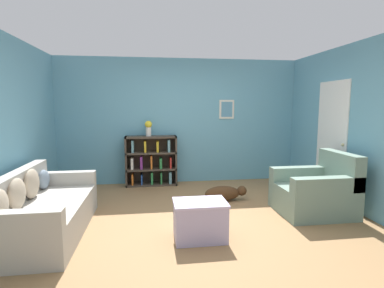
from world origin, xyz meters
name	(u,v)px	position (x,y,z in m)	size (l,w,h in m)	color
ground_plane	(196,220)	(0.00, 0.00, 0.00)	(14.00, 14.00, 0.00)	#997047
wall_back	(180,121)	(0.00, 2.25, 1.30)	(5.60, 0.13, 2.60)	#609EB7
wall_right	(363,128)	(2.55, 0.02, 1.29)	(0.16, 5.00, 2.60)	#609EB7
couch	(42,211)	(-2.01, -0.20, 0.30)	(0.90, 1.92, 0.81)	#ADA89E
bookshelf	(151,161)	(-0.61, 2.04, 0.50)	(1.04, 0.33, 1.02)	#42382D
recliner_chair	(317,192)	(1.86, 0.03, 0.33)	(1.04, 0.90, 0.93)	gray
coffee_table	(200,219)	(-0.04, -0.62, 0.25)	(0.65, 0.45, 0.48)	#ADA3CC
dog	(224,193)	(0.62, 0.80, 0.13)	(0.88, 0.23, 0.26)	#472D19
vase	(148,127)	(-0.66, 2.02, 1.19)	(0.14, 0.14, 0.31)	silver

